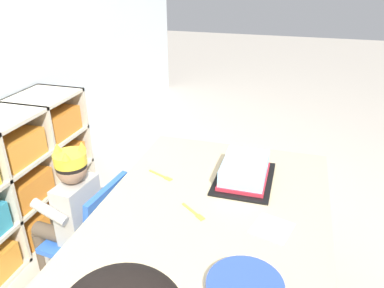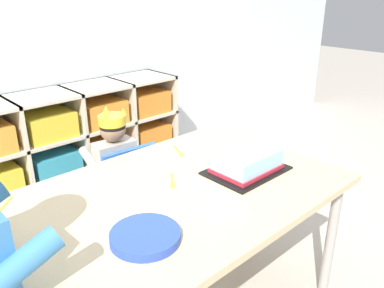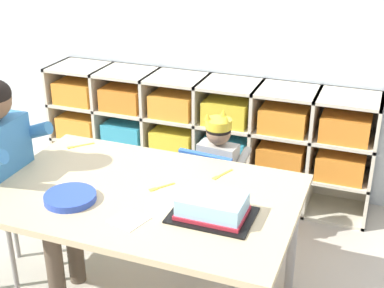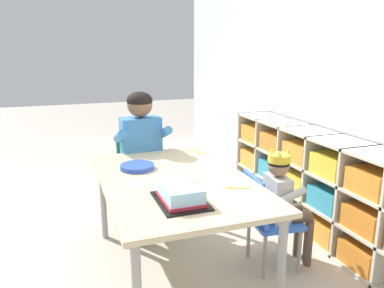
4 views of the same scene
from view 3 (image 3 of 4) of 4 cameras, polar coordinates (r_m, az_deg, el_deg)
name	(u,v)px [view 3 (image 3 of 4)]	position (r m, az deg, el deg)	size (l,w,h in m)	color
storage_cubby_shelf	(197,137)	(3.55, 0.59, 0.72)	(2.19, 0.34, 0.77)	beige
activity_table	(144,202)	(2.40, -5.18, -6.23)	(1.35, 0.86, 0.63)	#D1B789
classroom_chair_blue	(212,192)	(2.92, 2.19, -5.11)	(0.35, 0.35, 0.63)	blue
child_with_crown	(221,163)	(2.94, 3.10, -2.00)	(0.31, 0.31, 0.80)	#B2ADA3
adult_helper_seated	(12,164)	(2.65, -18.67, -2.02)	(0.44, 0.41, 1.08)	#3D7FBC
birthday_cake_on_tray	(212,208)	(2.17, 2.19, -6.80)	(0.34, 0.24, 0.09)	black
paper_plate_stack	(70,197)	(2.35, -12.87, -5.57)	(0.22, 0.22, 0.03)	blue
paper_napkin_square	(129,220)	(2.18, -6.75, -8.02)	(0.13, 0.13, 0.00)	white
fork_near_child_seat	(160,187)	(2.40, -3.40, -4.63)	(0.09, 0.11, 0.00)	yellow
fork_beside_plate_stack	(79,146)	(2.86, -11.94, -0.18)	(0.11, 0.11, 0.00)	yellow
fork_scattered_mid_table	(221,175)	(2.50, 3.16, -3.30)	(0.07, 0.13, 0.00)	yellow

